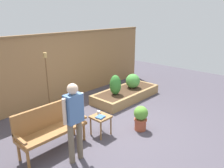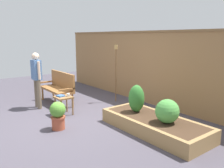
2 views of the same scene
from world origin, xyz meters
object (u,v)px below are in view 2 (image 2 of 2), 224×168
side_table (64,100)px  shrub_near_bench (136,98)px  shrub_far_corner (167,111)px  tiki_torch (116,63)px  garden_bench (59,85)px  book_on_table (60,96)px  cup_on_table (68,95)px  potted_boxwood (58,114)px  person_by_bench (37,75)px

side_table → shrub_near_bench: bearing=31.6°
shrub_far_corner → tiki_torch: bearing=162.6°
shrub_near_bench → shrub_far_corner: shrub_near_bench is taller
garden_bench → book_on_table: bearing=-23.7°
cup_on_table → shrub_near_bench: 1.83m
cup_on_table → shrub_near_bench: size_ratio=0.18×
cup_on_table → shrub_far_corner: size_ratio=0.23×
garden_bench → shrub_far_corner: garden_bench is taller
cup_on_table → shrub_far_corner: (2.47, 0.90, 0.02)m
garden_bench → cup_on_table: bearing=-14.0°
shrub_near_bench → tiki_torch: (-1.81, 0.85, 0.58)m
side_table → shrub_near_bench: (1.64, 1.01, 0.21)m
cup_on_table → potted_boxwood: 1.02m
tiki_torch → person_by_bench: tiki_torch is taller
shrub_near_bench → person_by_bench: 2.95m
book_on_table → tiki_torch: 2.04m
side_table → book_on_table: book_on_table is taller
cup_on_table → tiki_torch: tiki_torch is taller
book_on_table → shrub_far_corner: size_ratio=0.39×
shrub_far_corner → potted_boxwood: bearing=-137.8°
side_table → person_by_bench: size_ratio=0.31×
side_table → cup_on_table: size_ratio=4.33×
cup_on_table → person_by_bench: person_by_bench is taller
cup_on_table → person_by_bench: (-1.03, -0.42, 0.41)m
person_by_bench → garden_bench: bearing=97.8°
garden_bench → side_table: 1.15m
book_on_table → garden_bench: bearing=147.8°
book_on_table → potted_boxwood: (0.88, -0.49, -0.16)m
potted_boxwood → tiki_torch: bearing=112.5°
garden_bench → shrub_far_corner: bearing=9.7°
shrub_near_bench → shrub_far_corner: bearing=0.0°
garden_bench → tiki_torch: size_ratio=0.83×
cup_on_table → shrub_far_corner: shrub_far_corner is taller
garden_bench → potted_boxwood: bearing=-26.2°
cup_on_table → tiki_torch: (-0.23, 1.74, 0.67)m
potted_boxwood → shrub_far_corner: bearing=42.2°
book_on_table → tiki_torch: tiki_torch is taller
side_table → tiki_torch: 2.02m
book_on_table → person_by_bench: size_ratio=0.12×
shrub_near_bench → person_by_bench: size_ratio=0.40×
potted_boxwood → tiki_torch: size_ratio=0.35×
side_table → book_on_table: 0.13m
potted_boxwood → tiki_torch: 2.73m
shrub_far_corner → garden_bench: bearing=-170.3°
cup_on_table → book_on_table: cup_on_table is taller
garden_bench → person_by_bench: (0.10, -0.70, 0.39)m
person_by_bench → tiki_torch: bearing=69.6°
shrub_far_corner → person_by_bench: size_ratio=0.31×
garden_bench → potted_boxwood: garden_bench is taller
potted_boxwood → person_by_bench: (-1.80, 0.23, 0.60)m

